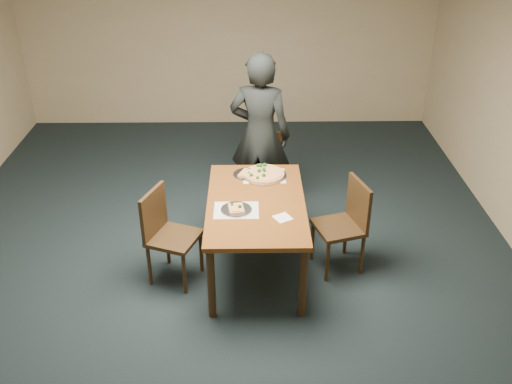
{
  "coord_description": "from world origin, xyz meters",
  "views": [
    {
      "loc": [
        0.29,
        -4.26,
        3.39
      ],
      "look_at": [
        0.35,
        0.26,
        0.85
      ],
      "focal_mm": 40.0,
      "sensor_mm": 36.0,
      "label": 1
    }
  ],
  "objects_px": {
    "dining_table": "(256,210)",
    "slice_plate_near": "(236,209)",
    "chair_far": "(261,166)",
    "slice_plate_far": "(247,174)",
    "pizza_pan": "(264,174)",
    "chair_right": "(347,220)",
    "diner": "(260,135)",
    "chair_left": "(166,230)"
  },
  "relations": [
    {
      "from": "diner",
      "to": "slice_plate_far",
      "type": "distance_m",
      "value": 0.65
    },
    {
      "from": "pizza_pan",
      "to": "diner",
      "type": "bearing_deg",
      "value": 92.38
    },
    {
      "from": "chair_far",
      "to": "dining_table",
      "type": "bearing_deg",
      "value": -74.62
    },
    {
      "from": "dining_table",
      "to": "diner",
      "type": "relative_size",
      "value": 0.82
    },
    {
      "from": "slice_plate_near",
      "to": "chair_far",
      "type": "bearing_deg",
      "value": 79.32
    },
    {
      "from": "diner",
      "to": "chair_left",
      "type": "bearing_deg",
      "value": 67.34
    },
    {
      "from": "diner",
      "to": "pizza_pan",
      "type": "relative_size",
      "value": 4.14
    },
    {
      "from": "chair_right",
      "to": "pizza_pan",
      "type": "distance_m",
      "value": 0.94
    },
    {
      "from": "dining_table",
      "to": "chair_right",
      "type": "distance_m",
      "value": 0.87
    },
    {
      "from": "diner",
      "to": "slice_plate_near",
      "type": "xyz_separation_m",
      "value": [
        -0.24,
        -1.3,
        -0.15
      ]
    },
    {
      "from": "chair_left",
      "to": "chair_right",
      "type": "relative_size",
      "value": 1.0
    },
    {
      "from": "dining_table",
      "to": "chair_far",
      "type": "relative_size",
      "value": 1.65
    },
    {
      "from": "slice_plate_near",
      "to": "slice_plate_far",
      "type": "xyz_separation_m",
      "value": [
        0.1,
        0.68,
        -0.0
      ]
    },
    {
      "from": "pizza_pan",
      "to": "slice_plate_near",
      "type": "bearing_deg",
      "value": -111.95
    },
    {
      "from": "chair_right",
      "to": "diner",
      "type": "height_order",
      "value": "diner"
    },
    {
      "from": "chair_far",
      "to": "chair_left",
      "type": "xyz_separation_m",
      "value": [
        -0.9,
        -1.29,
        0.0
      ]
    },
    {
      "from": "chair_far",
      "to": "slice_plate_near",
      "type": "xyz_separation_m",
      "value": [
        -0.25,
        -1.33,
        0.25
      ]
    },
    {
      "from": "dining_table",
      "to": "pizza_pan",
      "type": "height_order",
      "value": "pizza_pan"
    },
    {
      "from": "dining_table",
      "to": "slice_plate_near",
      "type": "relative_size",
      "value": 5.36
    },
    {
      "from": "chair_right",
      "to": "slice_plate_far",
      "type": "xyz_separation_m",
      "value": [
        -0.94,
        0.5,
        0.25
      ]
    },
    {
      "from": "chair_left",
      "to": "chair_right",
      "type": "distance_m",
      "value": 1.7
    },
    {
      "from": "chair_left",
      "to": "slice_plate_far",
      "type": "height_order",
      "value": "chair_left"
    },
    {
      "from": "dining_table",
      "to": "slice_plate_far",
      "type": "relative_size",
      "value": 5.36
    },
    {
      "from": "chair_far",
      "to": "pizza_pan",
      "type": "bearing_deg",
      "value": -69.87
    },
    {
      "from": "pizza_pan",
      "to": "slice_plate_far",
      "type": "height_order",
      "value": "pizza_pan"
    },
    {
      "from": "dining_table",
      "to": "slice_plate_far",
      "type": "distance_m",
      "value": 0.55
    },
    {
      "from": "chair_right",
      "to": "slice_plate_near",
      "type": "distance_m",
      "value": 1.08
    },
    {
      "from": "dining_table",
      "to": "slice_plate_far",
      "type": "height_order",
      "value": "slice_plate_far"
    },
    {
      "from": "slice_plate_far",
      "to": "pizza_pan",
      "type": "bearing_deg",
      "value": -8.46
    },
    {
      "from": "dining_table",
      "to": "diner",
      "type": "distance_m",
      "value": 1.17
    },
    {
      "from": "dining_table",
      "to": "chair_far",
      "type": "height_order",
      "value": "chair_far"
    },
    {
      "from": "chair_far",
      "to": "slice_plate_far",
      "type": "height_order",
      "value": "chair_far"
    },
    {
      "from": "chair_left",
      "to": "slice_plate_far",
      "type": "bearing_deg",
      "value": -28.28
    },
    {
      "from": "chair_far",
      "to": "slice_plate_near",
      "type": "bearing_deg",
      "value": -81.78
    },
    {
      "from": "chair_far",
      "to": "pizza_pan",
      "type": "xyz_separation_m",
      "value": [
        0.01,
        -0.67,
        0.26
      ]
    },
    {
      "from": "chair_left",
      "to": "pizza_pan",
      "type": "bearing_deg",
      "value": -34.94
    },
    {
      "from": "chair_right",
      "to": "pizza_pan",
      "type": "height_order",
      "value": "chair_right"
    },
    {
      "from": "chair_far",
      "to": "slice_plate_near",
      "type": "distance_m",
      "value": 1.38
    },
    {
      "from": "slice_plate_far",
      "to": "diner",
      "type": "bearing_deg",
      "value": 76.97
    },
    {
      "from": "chair_left",
      "to": "diner",
      "type": "xyz_separation_m",
      "value": [
        0.89,
        1.26,
        0.4
      ]
    },
    {
      "from": "dining_table",
      "to": "chair_left",
      "type": "bearing_deg",
      "value": -172.07
    },
    {
      "from": "chair_far",
      "to": "slice_plate_far",
      "type": "bearing_deg",
      "value": -84.47
    }
  ]
}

